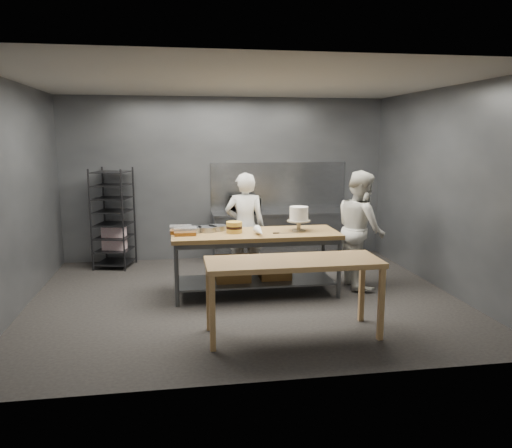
{
  "coord_description": "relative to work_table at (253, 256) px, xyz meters",
  "views": [
    {
      "loc": [
        -0.94,
        -6.81,
        2.28
      ],
      "look_at": [
        0.18,
        0.12,
        1.05
      ],
      "focal_mm": 35.0,
      "sensor_mm": 36.0,
      "label": 1
    }
  ],
  "objects": [
    {
      "name": "pastry_clamshells",
      "position": [
        -1.01,
        0.01,
        0.4
      ],
      "size": [
        0.37,
        0.36,
        0.11
      ],
      "color": "#9B591F",
      "rests_on": "work_table"
    },
    {
      "name": "back_wall",
      "position": [
        -0.15,
        2.32,
        0.93
      ],
      "size": [
        6.0,
        0.04,
        3.0
      ],
      "primitive_type": "cube",
      "color": "#4C4F54",
      "rests_on": "ground"
    },
    {
      "name": "speed_rack",
      "position": [
        -2.19,
        1.92,
        0.28
      ],
      "size": [
        0.74,
        0.77,
        1.75
      ],
      "color": "black",
      "rests_on": "ground"
    },
    {
      "name": "microwave",
      "position": [
        0.15,
        2.0,
        0.48
      ],
      "size": [
        0.54,
        0.37,
        0.3
      ],
      "primitive_type": "imported",
      "color": "black",
      "rests_on": "back_counter"
    },
    {
      "name": "cake_pans",
      "position": [
        -0.69,
        0.17,
        0.39
      ],
      "size": [
        0.65,
        0.37,
        0.07
      ],
      "color": "gray",
      "rests_on": "work_table"
    },
    {
      "name": "splashback_panel",
      "position": [
        0.85,
        2.3,
        0.78
      ],
      "size": [
        2.6,
        0.02,
        0.9
      ],
      "primitive_type": "cube",
      "color": "slate",
      "rests_on": "back_counter"
    },
    {
      "name": "chef_behind",
      "position": [
        -0.02,
        0.72,
        0.29
      ],
      "size": [
        0.69,
        0.51,
        1.73
      ],
      "primitive_type": "imported",
      "rotation": [
        0.0,
        0.0,
        2.99
      ],
      "color": "white",
      "rests_on": "ground"
    },
    {
      "name": "ground",
      "position": [
        -0.15,
        -0.18,
        -0.57
      ],
      "size": [
        6.0,
        6.0,
        0.0
      ],
      "primitive_type": "plane",
      "color": "black",
      "rests_on": "ground"
    },
    {
      "name": "work_table",
      "position": [
        0.0,
        0.0,
        0.0
      ],
      "size": [
        2.4,
        0.9,
        0.92
      ],
      "color": "olive",
      "rests_on": "ground"
    },
    {
      "name": "offset_spatula",
      "position": [
        0.39,
        -0.16,
        0.35
      ],
      "size": [
        0.36,
        0.02,
        0.02
      ],
      "color": "slate",
      "rests_on": "work_table"
    },
    {
      "name": "layer_cake",
      "position": [
        -0.28,
        0.01,
        0.43
      ],
      "size": [
        0.23,
        0.23,
        0.16
      ],
      "color": "gold",
      "rests_on": "work_table"
    },
    {
      "name": "chef_right",
      "position": [
        1.68,
        0.14,
        0.32
      ],
      "size": [
        0.68,
        0.87,
        1.78
      ],
      "primitive_type": "imported",
      "rotation": [
        0.0,
        0.0,
        1.57
      ],
      "color": "silver",
      "rests_on": "ground"
    },
    {
      "name": "frosted_cake_stand",
      "position": [
        0.67,
        -0.0,
        0.58
      ],
      "size": [
        0.34,
        0.34,
        0.36
      ],
      "color": "#A89D86",
      "rests_on": "work_table"
    },
    {
      "name": "back_counter",
      "position": [
        0.85,
        2.0,
        -0.12
      ],
      "size": [
        2.6,
        0.6,
        0.9
      ],
      "color": "slate",
      "rests_on": "ground"
    },
    {
      "name": "near_counter",
      "position": [
        0.21,
        -1.61,
        0.24
      ],
      "size": [
        2.0,
        0.7,
        0.9
      ],
      "color": "#9D7741",
      "rests_on": "ground"
    },
    {
      "name": "piping_bag",
      "position": [
        0.04,
        -0.28,
        0.41
      ],
      "size": [
        0.13,
        0.38,
        0.12
      ],
      "primitive_type": "cone",
      "rotation": [
        1.57,
        0.0,
        0.04
      ],
      "color": "white",
      "rests_on": "work_table"
    }
  ]
}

